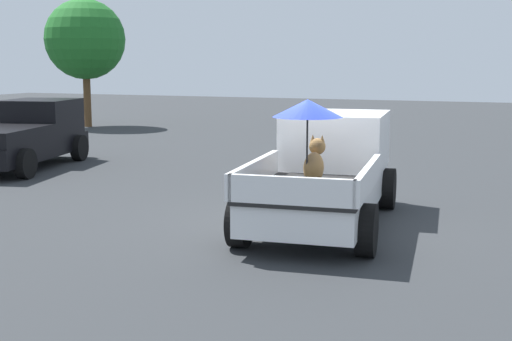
{
  "coord_description": "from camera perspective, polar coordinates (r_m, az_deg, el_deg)",
  "views": [
    {
      "loc": [
        -11.39,
        -3.3,
        2.87
      ],
      "look_at": [
        -1.11,
        0.82,
        1.1
      ],
      "focal_mm": 47.92,
      "sensor_mm": 36.0,
      "label": 1
    }
  ],
  "objects": [
    {
      "name": "ground_plane",
      "position": [
        12.2,
        5.54,
        -4.57
      ],
      "size": [
        80.0,
        80.0,
        0.0
      ],
      "primitive_type": "plane",
      "color": "#2D3033"
    },
    {
      "name": "pickup_truck_main",
      "position": [
        12.46,
        5.98,
        0.22
      ],
      "size": [
        5.22,
        2.67,
        2.28
      ],
      "rotation": [
        0.0,
        0.0,
        0.1
      ],
      "color": "black",
      "rests_on": "ground"
    },
    {
      "name": "pickup_truck_red",
      "position": [
        19.75,
        -18.74,
        2.8
      ],
      "size": [
        5.07,
        2.96,
        1.8
      ],
      "rotation": [
        0.0,
        0.0,
        0.22
      ],
      "color": "black",
      "rests_on": "ground"
    },
    {
      "name": "tree_by_lot",
      "position": [
        31.26,
        -14.09,
        10.56
      ],
      "size": [
        3.49,
        3.49,
        5.58
      ],
      "color": "brown",
      "rests_on": "ground"
    }
  ]
}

